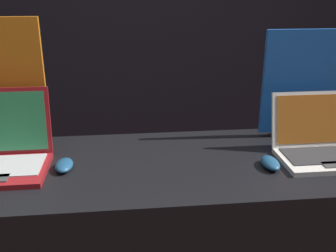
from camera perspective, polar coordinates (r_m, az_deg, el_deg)
wall_back at (r=3.12m, az=-3.68°, el=17.52°), size 8.00×0.05×2.80m
laptop_front at (r=1.59m, az=-22.70°, el=-3.36°), size 0.32×0.30×0.28m
mouse_front at (r=1.51m, az=-14.84°, el=-5.52°), size 0.06×0.12×0.03m
promo_stand_front at (r=1.66m, az=-22.23°, el=4.84°), size 0.29×0.07×0.54m
laptop_back at (r=1.67m, az=21.42°, el=-2.32°), size 0.36×0.29×0.24m
mouse_back at (r=1.53m, az=14.63°, el=-5.23°), size 0.06×0.12×0.04m
promo_stand_back at (r=1.81m, az=18.90°, el=5.38°), size 0.36×0.07×0.47m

